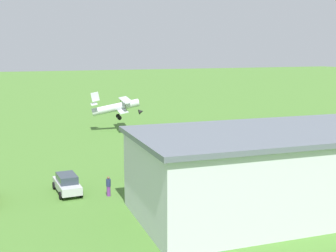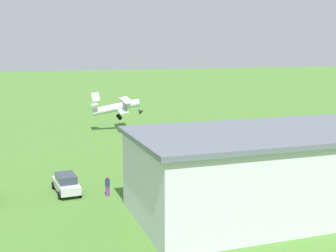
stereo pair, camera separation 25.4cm
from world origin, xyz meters
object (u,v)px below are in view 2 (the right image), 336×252
at_px(car_silver, 66,183).
at_px(person_near_hangar_door, 107,186).
at_px(biplane, 118,107).
at_px(person_walking_on_apron, 130,171).
at_px(hangar, 327,165).

height_order(car_silver, person_near_hangar_door, person_near_hangar_door).
height_order(biplane, person_near_hangar_door, biplane).
relative_size(biplane, car_silver, 1.85).
bearing_deg(person_near_hangar_door, biplane, -106.90).
bearing_deg(person_walking_on_apron, biplane, -102.89).
bearing_deg(person_near_hangar_door, person_walking_on_apron, -127.44).
xyz_separation_m(hangar, biplane, (6.53, -37.33, 0.44)).
distance_m(car_silver, person_walking_on_apron, 6.48).
height_order(biplane, person_walking_on_apron, biplane).
xyz_separation_m(hangar, person_near_hangar_door, (15.43, -8.02, -2.26)).
relative_size(hangar, car_silver, 7.06).
distance_m(person_near_hangar_door, person_walking_on_apron, 5.15).
xyz_separation_m(biplane, person_near_hangar_door, (8.90, 29.30, -2.69)).
relative_size(biplane, person_walking_on_apron, 5.09).
bearing_deg(hangar, person_walking_on_apron, -44.58).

